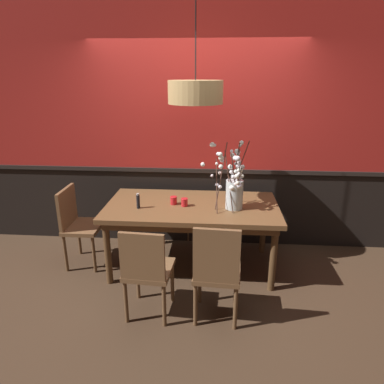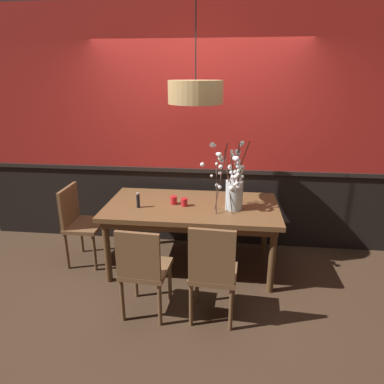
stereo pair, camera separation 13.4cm
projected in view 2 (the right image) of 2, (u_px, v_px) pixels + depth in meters
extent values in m
plane|color=#422D1E|center=(192.00, 266.00, 4.03)|extent=(24.00, 24.00, 0.00)
cube|color=black|center=(198.00, 206.00, 4.52)|extent=(5.65, 0.12, 0.96)
cube|color=black|center=(198.00, 169.00, 4.35)|extent=(5.65, 0.14, 0.05)
cube|color=#B2231E|center=(199.00, 91.00, 4.05)|extent=(5.65, 0.12, 1.94)
cube|color=brown|center=(192.00, 207.00, 3.79)|extent=(1.88, 0.99, 0.05)
cube|color=brown|center=(192.00, 212.00, 3.81)|extent=(1.77, 0.89, 0.08)
cylinder|color=brown|center=(107.00, 251.00, 3.62)|extent=(0.07, 0.07, 0.71)
cylinder|color=brown|center=(272.00, 261.00, 3.44)|extent=(0.07, 0.07, 0.71)
cylinder|color=brown|center=(129.00, 220.00, 4.39)|extent=(0.07, 0.07, 0.71)
cylinder|color=brown|center=(265.00, 227.00, 4.21)|extent=(0.07, 0.07, 0.71)
cube|color=brown|center=(222.00, 204.00, 4.65)|extent=(0.46, 0.43, 0.04)
cube|color=brown|center=(222.00, 182.00, 4.74)|extent=(0.42, 0.06, 0.47)
cylinder|color=brown|center=(236.00, 226.00, 4.56)|extent=(0.04, 0.04, 0.43)
cylinder|color=brown|center=(208.00, 226.00, 4.58)|extent=(0.04, 0.04, 0.43)
cylinder|color=brown|center=(235.00, 216.00, 4.88)|extent=(0.04, 0.04, 0.43)
cylinder|color=brown|center=(208.00, 215.00, 4.90)|extent=(0.04, 0.04, 0.43)
cube|color=brown|center=(86.00, 225.00, 4.00)|extent=(0.39, 0.46, 0.04)
cube|color=brown|center=(69.00, 205.00, 3.94)|extent=(0.04, 0.44, 0.43)
cylinder|color=brown|center=(107.00, 237.00, 4.25)|extent=(0.04, 0.04, 0.44)
cylinder|color=brown|center=(95.00, 253.00, 3.87)|extent=(0.04, 0.04, 0.44)
cylinder|color=brown|center=(81.00, 236.00, 4.28)|extent=(0.04, 0.04, 0.44)
cylinder|color=brown|center=(67.00, 251.00, 3.90)|extent=(0.04, 0.04, 0.44)
cube|color=brown|center=(178.00, 203.00, 4.70)|extent=(0.47, 0.45, 0.04)
cube|color=brown|center=(181.00, 181.00, 4.80)|extent=(0.43, 0.06, 0.48)
cylinder|color=brown|center=(190.00, 226.00, 4.57)|extent=(0.04, 0.04, 0.43)
cylinder|color=brown|center=(161.00, 224.00, 4.63)|extent=(0.04, 0.04, 0.43)
cylinder|color=brown|center=(194.00, 215.00, 4.92)|extent=(0.04, 0.04, 0.43)
cylinder|color=brown|center=(168.00, 213.00, 4.98)|extent=(0.04, 0.04, 0.43)
cube|color=brown|center=(213.00, 273.00, 3.06)|extent=(0.43, 0.42, 0.04)
cube|color=brown|center=(212.00, 257.00, 2.81)|extent=(0.39, 0.06, 0.49)
cylinder|color=brown|center=(197.00, 283.00, 3.32)|extent=(0.04, 0.04, 0.42)
cylinder|color=brown|center=(233.00, 287.00, 3.26)|extent=(0.04, 0.04, 0.42)
cylinder|color=brown|center=(191.00, 305.00, 3.01)|extent=(0.04, 0.04, 0.42)
cylinder|color=brown|center=(231.00, 309.00, 2.95)|extent=(0.04, 0.04, 0.42)
cube|color=brown|center=(146.00, 269.00, 3.13)|extent=(0.43, 0.45, 0.04)
cube|color=brown|center=(138.00, 256.00, 2.88)|extent=(0.39, 0.06, 0.43)
cylinder|color=brown|center=(136.00, 278.00, 3.41)|extent=(0.04, 0.04, 0.42)
cylinder|color=brown|center=(170.00, 282.00, 3.35)|extent=(0.04, 0.04, 0.42)
cylinder|color=brown|center=(122.00, 300.00, 3.07)|extent=(0.04, 0.04, 0.42)
cylinder|color=brown|center=(160.00, 305.00, 3.01)|extent=(0.04, 0.04, 0.42)
cylinder|color=silver|center=(234.00, 195.00, 3.62)|extent=(0.18, 0.18, 0.31)
cylinder|color=silver|center=(234.00, 205.00, 3.66)|extent=(0.16, 0.16, 0.07)
cylinder|color=#472D23|center=(235.00, 175.00, 3.61)|extent=(0.08, 0.10, 0.70)
sphere|color=white|center=(239.00, 161.00, 3.56)|extent=(0.03, 0.03, 0.03)
sphere|color=white|center=(238.00, 155.00, 3.53)|extent=(0.04, 0.04, 0.04)
sphere|color=white|center=(240.00, 146.00, 3.55)|extent=(0.03, 0.03, 0.03)
sphere|color=white|center=(238.00, 166.00, 3.56)|extent=(0.05, 0.05, 0.05)
sphere|color=white|center=(237.00, 152.00, 3.55)|extent=(0.05, 0.05, 0.05)
cylinder|color=#472D23|center=(234.00, 183.00, 3.51)|extent=(0.11, 0.04, 0.61)
sphere|color=white|center=(235.00, 158.00, 3.42)|extent=(0.05, 0.05, 0.05)
sphere|color=white|center=(237.00, 159.00, 3.35)|extent=(0.05, 0.05, 0.05)
sphere|color=white|center=(235.00, 172.00, 3.44)|extent=(0.04, 0.04, 0.04)
sphere|color=white|center=(232.00, 177.00, 3.48)|extent=(0.05, 0.05, 0.05)
sphere|color=white|center=(239.00, 163.00, 3.40)|extent=(0.04, 0.04, 0.04)
sphere|color=white|center=(234.00, 185.00, 3.53)|extent=(0.06, 0.06, 0.06)
cylinder|color=#472D23|center=(216.00, 186.00, 3.58)|extent=(0.03, 0.30, 0.51)
sphere|color=white|center=(217.00, 185.00, 3.59)|extent=(0.03, 0.03, 0.03)
sphere|color=white|center=(212.00, 176.00, 3.55)|extent=(0.03, 0.03, 0.03)
sphere|color=white|center=(220.00, 187.00, 3.58)|extent=(0.04, 0.04, 0.04)
sphere|color=white|center=(202.00, 165.00, 3.51)|extent=(0.04, 0.04, 0.04)
cylinder|color=#472D23|center=(235.00, 179.00, 3.60)|extent=(0.09, 0.09, 0.62)
sphere|color=white|center=(232.00, 172.00, 3.60)|extent=(0.05, 0.05, 0.05)
sphere|color=white|center=(230.00, 167.00, 3.59)|extent=(0.06, 0.06, 0.06)
sphere|color=white|center=(232.00, 155.00, 3.54)|extent=(0.05, 0.05, 0.05)
sphere|color=white|center=(232.00, 151.00, 3.56)|extent=(0.04, 0.04, 0.04)
sphere|color=white|center=(235.00, 164.00, 3.59)|extent=(0.03, 0.03, 0.03)
cylinder|color=#472D23|center=(237.00, 188.00, 3.59)|extent=(0.07, 0.10, 0.45)
sphere|color=white|center=(238.00, 178.00, 3.57)|extent=(0.05, 0.05, 0.05)
sphere|color=white|center=(239.00, 171.00, 3.55)|extent=(0.05, 0.05, 0.05)
sphere|color=white|center=(238.00, 172.00, 3.55)|extent=(0.04, 0.04, 0.04)
sphere|color=white|center=(239.00, 188.00, 3.56)|extent=(0.04, 0.04, 0.04)
sphere|color=white|center=(240.00, 175.00, 3.57)|extent=(0.04, 0.04, 0.04)
sphere|color=white|center=(239.00, 183.00, 3.55)|extent=(0.04, 0.04, 0.04)
cylinder|color=#472D23|center=(236.00, 188.00, 3.59)|extent=(0.05, 0.11, 0.47)
sphere|color=white|center=(242.00, 167.00, 3.49)|extent=(0.05, 0.05, 0.05)
sphere|color=white|center=(238.00, 186.00, 3.56)|extent=(0.06, 0.06, 0.06)
sphere|color=white|center=(242.00, 177.00, 3.56)|extent=(0.04, 0.04, 0.04)
cylinder|color=#472D23|center=(229.00, 182.00, 3.54)|extent=(0.11, 0.22, 0.61)
sphere|color=white|center=(218.00, 154.00, 3.41)|extent=(0.04, 0.04, 0.04)
sphere|color=white|center=(221.00, 158.00, 3.44)|extent=(0.06, 0.06, 0.06)
sphere|color=white|center=(221.00, 161.00, 3.45)|extent=(0.04, 0.04, 0.04)
sphere|color=white|center=(220.00, 155.00, 3.38)|extent=(0.05, 0.05, 0.05)
cylinder|color=#472D23|center=(234.00, 191.00, 3.54)|extent=(0.18, 0.09, 0.43)
sphere|color=white|center=(238.00, 174.00, 3.43)|extent=(0.03, 0.03, 0.03)
sphere|color=white|center=(235.00, 185.00, 3.49)|extent=(0.03, 0.03, 0.03)
sphere|color=white|center=(236.00, 177.00, 3.41)|extent=(0.05, 0.05, 0.05)
sphere|color=white|center=(237.00, 183.00, 3.45)|extent=(0.04, 0.04, 0.04)
sphere|color=white|center=(232.00, 188.00, 3.52)|extent=(0.05, 0.05, 0.05)
sphere|color=white|center=(239.00, 186.00, 3.47)|extent=(0.06, 0.06, 0.06)
cylinder|color=#472D23|center=(221.00, 176.00, 3.62)|extent=(0.12, 0.23, 0.68)
sphere|color=white|center=(215.00, 145.00, 3.59)|extent=(0.03, 0.03, 0.03)
sphere|color=white|center=(220.00, 173.00, 3.64)|extent=(0.03, 0.03, 0.03)
sphere|color=white|center=(212.00, 145.00, 3.54)|extent=(0.05, 0.05, 0.05)
sphere|color=white|center=(217.00, 164.00, 3.59)|extent=(0.03, 0.03, 0.03)
sphere|color=white|center=(221.00, 167.00, 3.58)|extent=(0.05, 0.05, 0.05)
cylinder|color=#472D23|center=(238.00, 173.00, 3.69)|extent=(0.22, 0.10, 0.71)
sphere|color=white|center=(241.00, 171.00, 3.67)|extent=(0.05, 0.05, 0.05)
sphere|color=white|center=(238.00, 162.00, 3.71)|extent=(0.05, 0.05, 0.05)
sphere|color=white|center=(241.00, 176.00, 3.69)|extent=(0.03, 0.03, 0.03)
sphere|color=white|center=(242.00, 143.00, 3.70)|extent=(0.05, 0.05, 0.05)
sphere|color=white|center=(237.00, 171.00, 3.66)|extent=(0.05, 0.05, 0.05)
sphere|color=white|center=(239.00, 152.00, 3.67)|extent=(0.04, 0.04, 0.04)
cylinder|color=red|center=(184.00, 202.00, 3.73)|extent=(0.07, 0.07, 0.09)
torus|color=red|center=(184.00, 199.00, 3.72)|extent=(0.08, 0.08, 0.01)
cylinder|color=silver|center=(184.00, 203.00, 3.74)|extent=(0.05, 0.05, 0.04)
cylinder|color=red|center=(174.00, 200.00, 3.79)|extent=(0.07, 0.07, 0.09)
torus|color=red|center=(174.00, 197.00, 3.78)|extent=(0.08, 0.08, 0.01)
cylinder|color=silver|center=(174.00, 201.00, 3.79)|extent=(0.05, 0.05, 0.04)
cylinder|color=black|center=(138.00, 201.00, 3.68)|extent=(0.04, 0.04, 0.15)
cylinder|color=beige|center=(138.00, 194.00, 3.65)|extent=(0.03, 0.03, 0.02)
cylinder|color=tan|center=(196.00, 92.00, 3.42)|extent=(0.55, 0.55, 0.23)
sphere|color=#F9EAB7|center=(196.00, 96.00, 3.43)|extent=(0.14, 0.14, 0.14)
cylinder|color=black|center=(196.00, 33.00, 3.25)|extent=(0.01, 0.01, 0.84)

